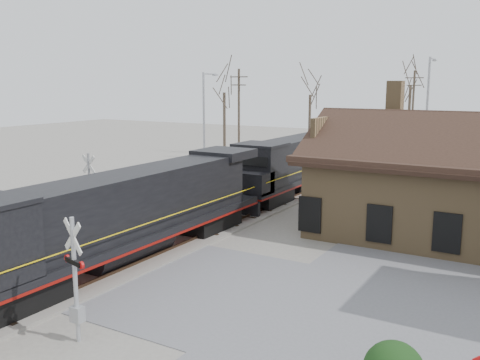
% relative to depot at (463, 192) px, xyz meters
% --- Properties ---
extents(ground, '(140.00, 140.00, 0.00)m').
position_rel_depot_xyz_m(ground, '(-11.99, -12.00, -2.41)').
color(ground, gray).
rests_on(ground, ground).
extents(road, '(60.00, 9.00, 0.03)m').
position_rel_depot_xyz_m(road, '(-11.99, -12.00, -2.39)').
color(road, slate).
rests_on(road, ground).
extents(track_main, '(3.40, 90.00, 0.24)m').
position_rel_depot_xyz_m(track_main, '(-11.99, 3.00, -2.34)').
color(track_main, gray).
rests_on(track_main, ground).
extents(track_siding, '(3.40, 90.00, 0.24)m').
position_rel_depot_xyz_m(track_siding, '(-16.49, 3.00, -2.34)').
color(track_siding, gray).
rests_on(track_siding, ground).
extents(depot, '(15.20, 9.31, 7.90)m').
position_rel_depot_xyz_m(depot, '(0.00, 0.00, 0.00)').
color(depot, olive).
rests_on(depot, ground).
extents(locomotive_lead, '(2.79, 18.68, 4.14)m').
position_rel_depot_xyz_m(locomotive_lead, '(-11.99, -11.80, -0.23)').
color(locomotive_lead, black).
rests_on(locomotive_lead, ground).
extents(locomotive_trailing, '(2.79, 18.68, 3.92)m').
position_rel_depot_xyz_m(locomotive_trailing, '(-11.99, 7.15, -0.23)').
color(locomotive_trailing, black).
rests_on(locomotive_trailing, ground).
extents(crossbuck_near, '(1.10, 0.37, 3.90)m').
position_rel_depot_xyz_m(crossbuck_near, '(-8.27, -17.59, -0.56)').
color(crossbuck_near, '#A5A8AD').
rests_on(crossbuck_near, ground).
extents(crossbuck_far, '(1.16, 0.30, 4.05)m').
position_rel_depot_xyz_m(crossbuck_far, '(-17.92, -7.70, -0.51)').
color(crossbuck_far, '#A5A8AD').
rests_on(crossbuck_far, ground).
extents(streetlight_a, '(0.25, 2.04, 8.60)m').
position_rel_depot_xyz_m(streetlight_a, '(-20.37, 7.10, 2.43)').
color(streetlight_a, '#A5A8AD').
rests_on(streetlight_a, ground).
extents(streetlight_b, '(0.25, 2.04, 9.63)m').
position_rel_depot_xyz_m(streetlight_b, '(-4.49, 12.58, 2.95)').
color(streetlight_b, '#A5A8AD').
rests_on(streetlight_b, ground).
extents(utility_pole_a, '(2.00, 0.24, 9.19)m').
position_rel_depot_xyz_m(utility_pole_a, '(-24.07, 18.60, 2.41)').
color(utility_pole_a, '#382D23').
rests_on(utility_pole_a, ground).
extents(utility_pole_b, '(2.00, 0.24, 9.14)m').
position_rel_depot_xyz_m(utility_pole_b, '(-10.02, 32.37, 2.38)').
color(utility_pole_b, '#382D23').
rests_on(utility_pole_b, ground).
extents(tree_a, '(4.51, 4.51, 11.06)m').
position_rel_depot_xyz_m(tree_a, '(-27.80, 21.76, 5.47)').
color(tree_a, '#382D23').
rests_on(tree_a, ground).
extents(tree_b, '(4.32, 4.32, 10.58)m').
position_rel_depot_xyz_m(tree_b, '(-20.59, 28.58, 5.12)').
color(tree_b, '#382D23').
rests_on(tree_b, ground).
extents(tree_c, '(5.01, 5.01, 12.27)m').
position_rel_depot_xyz_m(tree_c, '(-10.92, 34.63, 6.34)').
color(tree_c, '#382D23').
rests_on(tree_c, ground).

